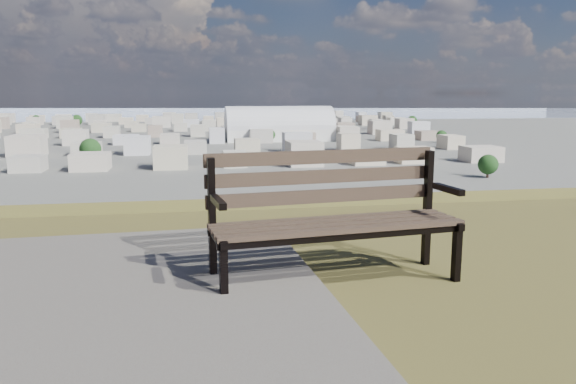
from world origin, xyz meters
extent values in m
cube|color=#453727|center=(-0.86, 1.22, 25.42)|extent=(1.73, 0.29, 0.03)
cube|color=#453727|center=(-0.88, 1.33, 25.42)|extent=(1.73, 0.29, 0.03)
cube|color=#453727|center=(-0.89, 1.45, 25.42)|extent=(1.73, 0.29, 0.03)
cube|color=#453727|center=(-0.91, 1.56, 25.42)|extent=(1.73, 0.29, 0.03)
cube|color=#453727|center=(-0.92, 1.64, 25.58)|extent=(1.72, 0.24, 0.10)
cube|color=#453727|center=(-0.92, 1.66, 25.72)|extent=(1.72, 0.24, 0.10)
cube|color=#453727|center=(-0.92, 1.69, 25.86)|extent=(1.72, 0.24, 0.10)
cube|color=black|center=(-1.68, 1.10, 25.21)|extent=(0.05, 0.06, 0.42)
cube|color=black|center=(-1.73, 1.51, 25.44)|extent=(0.05, 0.06, 0.88)
cube|color=black|center=(-1.71, 1.29, 25.39)|extent=(0.11, 0.48, 0.05)
cube|color=black|center=(-1.70, 1.24, 25.63)|extent=(0.09, 0.35, 0.04)
cube|color=black|center=(-0.04, 1.30, 25.21)|extent=(0.05, 0.06, 0.42)
cube|color=black|center=(-0.09, 1.71, 25.44)|extent=(0.05, 0.06, 0.88)
cube|color=black|center=(-0.07, 1.49, 25.39)|extent=(0.11, 0.48, 0.05)
cube|color=black|center=(-0.06, 1.45, 25.63)|extent=(0.09, 0.35, 0.04)
cube|color=black|center=(-0.86, 1.21, 25.38)|extent=(1.72, 0.25, 0.04)
cube|color=black|center=(-0.91, 1.57, 25.38)|extent=(1.72, 0.25, 0.04)
cube|color=#645F57|center=(-2.59, 0.52, 25.04)|extent=(3.39, 4.68, 0.09)
cube|color=silver|center=(46.80, 311.43, 3.33)|extent=(60.22, 26.14, 6.65)
cylinder|color=silver|center=(46.80, 311.43, 6.65)|extent=(60.22, 26.14, 25.27)
cube|color=beige|center=(-60.00, 200.00, 3.50)|extent=(11.00, 11.00, 7.00)
cube|color=beige|center=(-36.00, 200.00, 3.50)|extent=(11.00, 11.00, 7.00)
cube|color=beige|center=(-12.00, 200.00, 3.50)|extent=(11.00, 11.00, 7.00)
cube|color=silver|center=(12.00, 200.00, 3.50)|extent=(11.00, 11.00, 7.00)
cube|color=#C1B69D|center=(36.00, 200.00, 3.50)|extent=(11.00, 11.00, 7.00)
cube|color=gray|center=(60.00, 200.00, 3.50)|extent=(11.00, 11.00, 7.00)
cube|color=beige|center=(84.00, 200.00, 3.50)|extent=(11.00, 11.00, 7.00)
cube|color=#AEA89D|center=(108.00, 200.00, 3.50)|extent=(11.00, 11.00, 7.00)
cube|color=beige|center=(-72.00, 250.00, 3.50)|extent=(11.00, 11.00, 7.00)
cube|color=silver|center=(-48.00, 250.00, 3.50)|extent=(11.00, 11.00, 7.00)
cube|color=#C1B69D|center=(-24.00, 250.00, 3.50)|extent=(11.00, 11.00, 7.00)
cube|color=gray|center=(0.00, 250.00, 3.50)|extent=(11.00, 11.00, 7.00)
cube|color=beige|center=(24.00, 250.00, 3.50)|extent=(11.00, 11.00, 7.00)
cube|color=#AEA89D|center=(48.00, 250.00, 3.50)|extent=(11.00, 11.00, 7.00)
cube|color=beige|center=(72.00, 250.00, 3.50)|extent=(11.00, 11.00, 7.00)
cube|color=beige|center=(96.00, 250.00, 3.50)|extent=(11.00, 11.00, 7.00)
cube|color=beige|center=(120.00, 250.00, 3.50)|extent=(11.00, 11.00, 7.00)
cube|color=gray|center=(-84.00, 300.00, 3.50)|extent=(11.00, 11.00, 7.00)
cube|color=beige|center=(-60.00, 300.00, 3.50)|extent=(11.00, 11.00, 7.00)
cube|color=#AEA89D|center=(-36.00, 300.00, 3.50)|extent=(11.00, 11.00, 7.00)
cube|color=beige|center=(-12.00, 300.00, 3.50)|extent=(11.00, 11.00, 7.00)
cube|color=beige|center=(12.00, 300.00, 3.50)|extent=(11.00, 11.00, 7.00)
cube|color=beige|center=(36.00, 300.00, 3.50)|extent=(11.00, 11.00, 7.00)
cube|color=silver|center=(60.00, 300.00, 3.50)|extent=(11.00, 11.00, 7.00)
cube|color=#C1B69D|center=(84.00, 300.00, 3.50)|extent=(11.00, 11.00, 7.00)
cube|color=gray|center=(108.00, 300.00, 3.50)|extent=(11.00, 11.00, 7.00)
cube|color=beige|center=(132.00, 300.00, 3.50)|extent=(11.00, 11.00, 7.00)
cube|color=beige|center=(-96.00, 350.00, 3.50)|extent=(11.00, 11.00, 7.00)
cube|color=beige|center=(-72.00, 350.00, 3.50)|extent=(11.00, 11.00, 7.00)
cube|color=silver|center=(-48.00, 350.00, 3.50)|extent=(11.00, 11.00, 7.00)
cube|color=#C1B69D|center=(-24.00, 350.00, 3.50)|extent=(11.00, 11.00, 7.00)
cube|color=gray|center=(0.00, 350.00, 3.50)|extent=(11.00, 11.00, 7.00)
cube|color=beige|center=(24.00, 350.00, 3.50)|extent=(11.00, 11.00, 7.00)
cube|color=#AEA89D|center=(48.00, 350.00, 3.50)|extent=(11.00, 11.00, 7.00)
cube|color=beige|center=(72.00, 350.00, 3.50)|extent=(11.00, 11.00, 7.00)
cube|color=beige|center=(96.00, 350.00, 3.50)|extent=(11.00, 11.00, 7.00)
cube|color=beige|center=(120.00, 350.00, 3.50)|extent=(11.00, 11.00, 7.00)
cube|color=silver|center=(144.00, 350.00, 3.50)|extent=(11.00, 11.00, 7.00)
cube|color=beige|center=(-108.00, 400.00, 3.50)|extent=(11.00, 11.00, 7.00)
cube|color=#AEA89D|center=(-84.00, 400.00, 3.50)|extent=(11.00, 11.00, 7.00)
cube|color=beige|center=(-60.00, 400.00, 3.50)|extent=(11.00, 11.00, 7.00)
cube|color=beige|center=(-36.00, 400.00, 3.50)|extent=(11.00, 11.00, 7.00)
cube|color=beige|center=(-12.00, 400.00, 3.50)|extent=(11.00, 11.00, 7.00)
cube|color=silver|center=(12.00, 400.00, 3.50)|extent=(11.00, 11.00, 7.00)
cube|color=#C1B69D|center=(36.00, 400.00, 3.50)|extent=(11.00, 11.00, 7.00)
cube|color=gray|center=(60.00, 400.00, 3.50)|extent=(11.00, 11.00, 7.00)
cube|color=beige|center=(84.00, 400.00, 3.50)|extent=(11.00, 11.00, 7.00)
cube|color=#AEA89D|center=(108.00, 400.00, 3.50)|extent=(11.00, 11.00, 7.00)
cube|color=beige|center=(132.00, 400.00, 3.50)|extent=(11.00, 11.00, 7.00)
cube|color=beige|center=(156.00, 400.00, 3.50)|extent=(11.00, 11.00, 7.00)
cube|color=#C1B69D|center=(-120.00, 450.00, 3.50)|extent=(11.00, 11.00, 7.00)
cube|color=gray|center=(-96.00, 450.00, 3.50)|extent=(11.00, 11.00, 7.00)
cube|color=beige|center=(-72.00, 450.00, 3.50)|extent=(11.00, 11.00, 7.00)
cube|color=#AEA89D|center=(-48.00, 450.00, 3.50)|extent=(11.00, 11.00, 7.00)
cube|color=beige|center=(-24.00, 450.00, 3.50)|extent=(11.00, 11.00, 7.00)
cube|color=beige|center=(0.00, 450.00, 3.50)|extent=(11.00, 11.00, 7.00)
cube|color=beige|center=(24.00, 450.00, 3.50)|extent=(11.00, 11.00, 7.00)
cube|color=silver|center=(48.00, 450.00, 3.50)|extent=(11.00, 11.00, 7.00)
cube|color=#C1B69D|center=(72.00, 450.00, 3.50)|extent=(11.00, 11.00, 7.00)
cube|color=gray|center=(96.00, 450.00, 3.50)|extent=(11.00, 11.00, 7.00)
cube|color=beige|center=(120.00, 450.00, 3.50)|extent=(11.00, 11.00, 7.00)
cube|color=#AEA89D|center=(144.00, 450.00, 3.50)|extent=(11.00, 11.00, 7.00)
cube|color=beige|center=(168.00, 450.00, 3.50)|extent=(11.00, 11.00, 7.00)
cube|color=beige|center=(-156.00, 500.00, 3.50)|extent=(11.00, 11.00, 7.00)
cube|color=silver|center=(-132.00, 500.00, 3.50)|extent=(11.00, 11.00, 7.00)
cube|color=#C1B69D|center=(-108.00, 500.00, 3.50)|extent=(11.00, 11.00, 7.00)
cube|color=gray|center=(-84.00, 500.00, 3.50)|extent=(11.00, 11.00, 7.00)
cube|color=beige|center=(-60.00, 500.00, 3.50)|extent=(11.00, 11.00, 7.00)
cube|color=#AEA89D|center=(-36.00, 500.00, 3.50)|extent=(11.00, 11.00, 7.00)
cube|color=beige|center=(-12.00, 500.00, 3.50)|extent=(11.00, 11.00, 7.00)
cube|color=beige|center=(12.00, 500.00, 3.50)|extent=(11.00, 11.00, 7.00)
cube|color=beige|center=(36.00, 500.00, 3.50)|extent=(11.00, 11.00, 7.00)
cube|color=silver|center=(60.00, 500.00, 3.50)|extent=(11.00, 11.00, 7.00)
cube|color=#C1B69D|center=(84.00, 500.00, 3.50)|extent=(11.00, 11.00, 7.00)
cube|color=gray|center=(108.00, 500.00, 3.50)|extent=(11.00, 11.00, 7.00)
cube|color=beige|center=(132.00, 500.00, 3.50)|extent=(11.00, 11.00, 7.00)
cube|color=#AEA89D|center=(156.00, 500.00, 3.50)|extent=(11.00, 11.00, 7.00)
cube|color=beige|center=(180.00, 500.00, 3.50)|extent=(11.00, 11.00, 7.00)
cube|color=beige|center=(-168.00, 550.00, 3.50)|extent=(11.00, 11.00, 7.00)
cube|color=silver|center=(-144.00, 550.00, 3.50)|extent=(11.00, 11.00, 7.00)
cube|color=#C1B69D|center=(-120.00, 550.00, 3.50)|extent=(11.00, 11.00, 7.00)
cube|color=gray|center=(-96.00, 550.00, 3.50)|extent=(11.00, 11.00, 7.00)
cube|color=beige|center=(-72.00, 550.00, 3.50)|extent=(11.00, 11.00, 7.00)
cube|color=#AEA89D|center=(-48.00, 550.00, 3.50)|extent=(11.00, 11.00, 7.00)
cube|color=beige|center=(-24.00, 550.00, 3.50)|extent=(11.00, 11.00, 7.00)
cube|color=beige|center=(0.00, 550.00, 3.50)|extent=(11.00, 11.00, 7.00)
cube|color=beige|center=(24.00, 550.00, 3.50)|extent=(11.00, 11.00, 7.00)
cube|color=silver|center=(48.00, 550.00, 3.50)|extent=(11.00, 11.00, 7.00)
cube|color=#C1B69D|center=(72.00, 550.00, 3.50)|extent=(11.00, 11.00, 7.00)
cube|color=gray|center=(96.00, 550.00, 3.50)|extent=(11.00, 11.00, 7.00)
cube|color=beige|center=(120.00, 550.00, 3.50)|extent=(11.00, 11.00, 7.00)
cube|color=#AEA89D|center=(144.00, 550.00, 3.50)|extent=(11.00, 11.00, 7.00)
cube|color=beige|center=(168.00, 550.00, 3.50)|extent=(11.00, 11.00, 7.00)
cube|color=beige|center=(192.00, 550.00, 3.50)|extent=(11.00, 11.00, 7.00)
cylinder|color=#38251C|center=(90.00, 160.00, 1.05)|extent=(0.80, 0.80, 2.10)
sphere|color=black|center=(90.00, 160.00, 4.20)|extent=(6.30, 6.30, 6.30)
cylinder|color=#38251C|center=(-40.00, 220.00, 1.35)|extent=(0.80, 0.80, 2.70)
sphere|color=black|center=(-40.00, 220.00, 5.40)|extent=(8.10, 8.10, 8.10)
cylinder|color=#38251C|center=(130.00, 280.00, 0.97)|extent=(0.80, 0.80, 1.95)
sphere|color=black|center=(130.00, 280.00, 3.90)|extent=(5.85, 5.85, 5.85)
cylinder|color=#38251C|center=(60.00, 400.00, 1.12)|extent=(0.80, 0.80, 2.25)
sphere|color=black|center=(60.00, 400.00, 4.50)|extent=(6.75, 6.75, 6.75)
cylinder|color=#38251C|center=(-90.00, 460.00, 1.43)|extent=(0.80, 0.80, 2.85)
sphere|color=black|center=(-90.00, 460.00, 5.70)|extent=(8.55, 8.55, 8.55)
cylinder|color=#38251C|center=(-130.00, 500.00, 1.20)|extent=(0.80, 0.80, 2.40)
sphere|color=black|center=(-130.00, 500.00, 4.80)|extent=(7.20, 7.20, 7.20)
cylinder|color=#38251C|center=(40.00, 300.00, 1.05)|extent=(0.80, 0.80, 2.10)
sphere|color=black|center=(40.00, 300.00, 4.20)|extent=(6.30, 6.30, 6.30)
cylinder|color=#38251C|center=(170.00, 420.00, 1.27)|extent=(0.80, 0.80, 2.55)
sphere|color=black|center=(170.00, 420.00, 5.10)|extent=(7.65, 7.65, 7.65)
cube|color=#9BA9C5|center=(0.00, 900.00, 0.00)|extent=(2400.00, 700.00, 0.12)
cube|color=#9EACC5|center=(-400.00, 1350.00, 27.50)|extent=(600.00, 220.00, 55.00)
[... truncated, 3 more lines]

